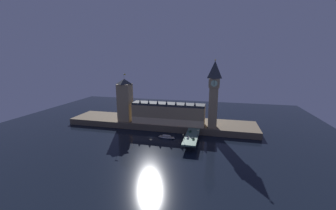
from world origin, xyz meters
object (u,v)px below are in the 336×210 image
at_px(pedestrian_near_rail, 184,138).
at_px(street_lamp_mid, 198,132).
at_px(pedestrian_mid_walk, 198,135).
at_px(victoria_tower, 125,100).
at_px(clock_tower, 214,92).
at_px(car_northbound_lead, 190,131).
at_px(car_northbound_trail, 188,137).
at_px(boat_upstream, 167,137).
at_px(pedestrian_far_rail, 188,131).
at_px(car_southbound_lead, 193,139).
at_px(street_lamp_near, 183,137).

relative_size(pedestrian_near_rail, street_lamp_mid, 0.30).
bearing_deg(pedestrian_mid_walk, street_lamp_mid, -75.35).
bearing_deg(pedestrian_near_rail, victoria_tower, 150.66).
bearing_deg(clock_tower, car_northbound_lead, -135.03).
bearing_deg(car_northbound_lead, car_northbound_trail, -90.00).
bearing_deg(victoria_tower, pedestrian_near_rail, -29.34).
height_order(clock_tower, car_northbound_trail, clock_tower).
height_order(clock_tower, victoria_tower, clock_tower).
bearing_deg(boat_upstream, pedestrian_near_rail, -38.38).
relative_size(pedestrian_mid_walk, pedestrian_far_rail, 0.96).
bearing_deg(car_southbound_lead, car_northbound_trail, 158.44).
bearing_deg(pedestrian_mid_walk, car_northbound_lead, 132.61).
bearing_deg(clock_tower, pedestrian_mid_walk, -113.34).
distance_m(car_northbound_trail, pedestrian_near_rail, 4.03).
relative_size(car_northbound_lead, street_lamp_near, 0.65).
distance_m(clock_tower, car_northbound_trail, 56.66).
distance_m(car_northbound_lead, car_southbound_lead, 20.03).
xyz_separation_m(street_lamp_near, street_lamp_mid, (11.53, 14.72, -0.21)).
xyz_separation_m(car_southbound_lead, pedestrian_mid_walk, (2.68, 10.55, 0.23)).
height_order(clock_tower, pedestrian_mid_walk, clock_tower).
xyz_separation_m(car_northbound_trail, street_lamp_mid, (8.45, 6.90, 3.12)).
height_order(victoria_tower, pedestrian_far_rail, victoria_tower).
height_order(car_northbound_lead, pedestrian_mid_walk, pedestrian_mid_walk).
relative_size(victoria_tower, pedestrian_far_rail, 32.27).
bearing_deg(boat_upstream, car_northbound_trail, -29.87).
xyz_separation_m(pedestrian_near_rail, boat_upstream, (-20.83, 16.50, -7.32)).
distance_m(car_southbound_lead, boat_upstream, 33.57).
height_order(pedestrian_far_rail, boat_upstream, pedestrian_far_rail).
xyz_separation_m(car_northbound_lead, car_northbound_trail, (-0.00, -17.18, 0.07)).
relative_size(car_southbound_lead, pedestrian_mid_walk, 2.69).
bearing_deg(pedestrian_near_rail, clock_tower, 60.18).
xyz_separation_m(victoria_tower, car_northbound_trail, (80.28, -40.63, -23.60)).
relative_size(car_southbound_lead, street_lamp_near, 0.69).
height_order(clock_tower, street_lamp_mid, clock_tower).
bearing_deg(pedestrian_mid_walk, boat_upstream, 170.86).
xyz_separation_m(clock_tower, victoria_tower, (-101.06, 2.70, -13.00)).
distance_m(street_lamp_near, boat_upstream, 31.31).
xyz_separation_m(car_southbound_lead, pedestrian_near_rail, (-8.05, -0.87, 0.33)).
relative_size(pedestrian_near_rail, boat_upstream, 0.10).
bearing_deg(car_northbound_trail, victoria_tower, 153.15).
bearing_deg(victoria_tower, clock_tower, -1.53).
bearing_deg(car_southbound_lead, pedestrian_near_rail, -173.81).
bearing_deg(pedestrian_mid_walk, street_lamp_near, -124.40).
distance_m(clock_tower, victoria_tower, 101.93).
height_order(clock_tower, car_southbound_lead, clock_tower).
height_order(car_southbound_lead, street_lamp_mid, street_lamp_mid).
bearing_deg(pedestrian_far_rail, pedestrian_near_rail, -90.00).
height_order(pedestrian_mid_walk, boat_upstream, pedestrian_mid_walk).
bearing_deg(car_northbound_trail, street_lamp_mid, 39.25).
xyz_separation_m(pedestrian_far_rail, boat_upstream, (-20.83, -4.12, -7.26)).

